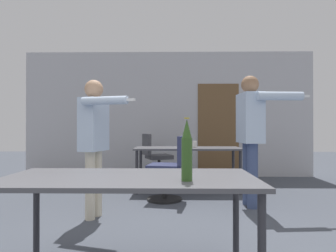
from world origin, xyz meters
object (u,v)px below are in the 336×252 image
person_near_casual (95,133)px  drink_cup (195,144)px  office_chair_mid_tucked (169,170)px  beer_bottle (187,151)px  office_chair_side_rolled (155,159)px  person_right_polo (251,128)px

person_near_casual → drink_cup: (1.31, 1.53, -0.21)m
office_chair_mid_tucked → drink_cup: 0.86m
person_near_casual → office_chair_mid_tucked: (0.89, 0.87, -0.56)m
beer_bottle → office_chair_side_rolled: bearing=96.2°
beer_bottle → person_near_casual: bearing=121.7°
person_near_casual → drink_cup: person_near_casual is taller
office_chair_mid_tucked → beer_bottle: size_ratio=2.37×
person_right_polo → office_chair_side_rolled: (-1.43, 1.83, -0.62)m
office_chair_side_rolled → beer_bottle: bearing=-15.5°
office_chair_side_rolled → drink_cup: (0.72, -0.86, 0.34)m
beer_bottle → drink_cup: bearing=85.0°
beer_bottle → drink_cup: beer_bottle is taller
office_chair_mid_tucked → office_chair_side_rolled: (-0.30, 1.53, 0.00)m
person_right_polo → office_chair_side_rolled: 2.41m
person_near_casual → beer_bottle: bearing=47.6°
office_chair_mid_tucked → drink_cup: bearing=-21.6°
person_near_casual → office_chair_side_rolled: size_ratio=1.73×
office_chair_mid_tucked → office_chair_side_rolled: office_chair_side_rolled is taller
office_chair_side_rolled → person_right_polo: bearing=16.2°
office_chair_mid_tucked → beer_bottle: beer_bottle is taller
person_right_polo → drink_cup: size_ratio=15.88×
drink_cup → beer_bottle: bearing=-95.0°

